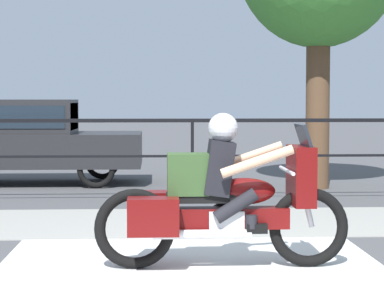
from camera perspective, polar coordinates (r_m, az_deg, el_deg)
ground_plane at (r=6.74m, az=2.43°, el=-10.66°), size 120.00×120.00×0.00m
sidewalk_band at (r=10.06m, az=0.62°, el=-5.95°), size 44.00×2.40×0.01m
fence_railing at (r=11.98m, az=0.03°, el=0.57°), size 36.00×0.05×1.34m
motorcycle at (r=7.26m, az=2.16°, el=-4.15°), size 2.48×0.76×1.51m
parked_car at (r=14.89m, az=-12.65°, el=0.60°), size 4.33×1.79×1.64m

